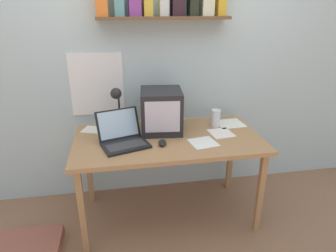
# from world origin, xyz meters

# --- Properties ---
(ground_plane) EXTENTS (12.00, 12.00, 0.00)m
(ground_plane) POSITION_xyz_m (0.00, 0.00, 0.00)
(ground_plane) COLOR #90674A
(back_wall) EXTENTS (5.60, 0.24, 2.60)m
(back_wall) POSITION_xyz_m (-0.00, 0.50, 1.31)
(back_wall) COLOR silver
(back_wall) RESTS_ON ground_plane
(corner_desk) EXTENTS (1.48, 0.77, 0.75)m
(corner_desk) POSITION_xyz_m (0.00, 0.00, 0.68)
(corner_desk) COLOR #AB7B4D
(corner_desk) RESTS_ON ground_plane
(crt_monitor) EXTENTS (0.36, 0.37, 0.35)m
(crt_monitor) POSITION_xyz_m (-0.03, 0.16, 0.92)
(crt_monitor) COLOR #232326
(crt_monitor) RESTS_ON corner_desk
(laptop) EXTENTS (0.41, 0.40, 0.24)m
(laptop) POSITION_xyz_m (-0.36, -0.04, 0.81)
(laptop) COLOR black
(laptop) RESTS_ON corner_desk
(desk_lamp) EXTENTS (0.12, 0.16, 0.37)m
(desk_lamp) POSITION_xyz_m (-0.38, 0.22, 0.99)
(desk_lamp) COLOR #232326
(desk_lamp) RESTS_ON corner_desk
(juice_glass) EXTENTS (0.08, 0.08, 0.15)m
(juice_glass) POSITION_xyz_m (0.45, 0.17, 0.81)
(juice_glass) COLOR white
(juice_glass) RESTS_ON corner_desk
(computer_mouse) EXTENTS (0.08, 0.12, 0.03)m
(computer_mouse) POSITION_xyz_m (-0.06, -0.12, 0.76)
(computer_mouse) COLOR black
(computer_mouse) RESTS_ON corner_desk
(open_notebook) EXTENTS (0.23, 0.23, 0.00)m
(open_notebook) POSITION_xyz_m (0.25, -0.14, 0.75)
(open_notebook) COLOR white
(open_notebook) RESTS_ON corner_desk
(loose_paper_near_laptop) EXTENTS (0.24, 0.23, 0.00)m
(loose_paper_near_laptop) POSITION_xyz_m (0.60, 0.20, 0.75)
(loose_paper_near_laptop) COLOR white
(loose_paper_near_laptop) RESTS_ON corner_desk
(loose_paper_near_monitor) EXTENTS (0.20, 0.21, 0.00)m
(loose_paper_near_monitor) POSITION_xyz_m (0.45, 0.01, 0.75)
(loose_paper_near_monitor) COLOR white
(loose_paper_near_monitor) RESTS_ON corner_desk
(printed_handout) EXTENTS (0.31, 0.24, 0.00)m
(printed_handout) POSITION_xyz_m (-0.55, 0.25, 0.75)
(printed_handout) COLOR white
(printed_handout) RESTS_ON corner_desk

